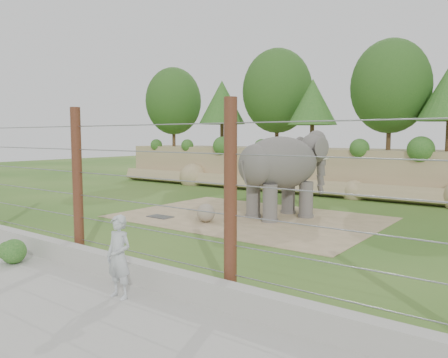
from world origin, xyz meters
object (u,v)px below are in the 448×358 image
Objects in this scene: elephant at (280,175)px; stone_ball at (206,213)px; zookeeper at (119,257)px; barrier_fence at (77,183)px.

stone_ball is at bearing -102.17° from elephant.
elephant is at bearing 97.69° from zookeeper.
barrier_fence is (-1.47, -8.24, 0.31)m from elephant.
stone_ball is (-1.73, -2.54, -1.33)m from elephant.
elephant is 8.38m from barrier_fence.
elephant is at bearing 79.87° from barrier_fence.
zookeeper is (3.46, -7.02, 0.48)m from stone_ball.
elephant is 6.03× the size of stone_ball.
elephant reaches higher than zookeeper.
barrier_fence is 12.06× the size of zookeeper.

